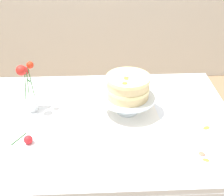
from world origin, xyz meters
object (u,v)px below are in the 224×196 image
Objects in this scene: cake_stand at (128,99)px; layer_cake at (128,87)px; dining_table at (102,137)px; fallen_rose at (28,140)px; flower_vase at (29,92)px.

layer_cake is at bearing -117.76° from cake_stand.
dining_table is 4.83× the size of cake_stand.
layer_cake is (-0.00, -0.00, 0.08)m from cake_stand.
layer_cake is at bearing 25.82° from fallen_rose.
dining_table is at bearing -147.42° from layer_cake.
dining_table is at bearing -19.86° from flower_vase.
cake_stand is 2.80× the size of fallen_rose.
dining_table is 0.24m from cake_stand.
flower_vase is at bearing 95.75° from fallen_rose.
layer_cake is 2.20× the size of fallen_rose.
cake_stand is 0.52m from flower_vase.
cake_stand is at bearing 25.83° from fallen_rose.
cake_stand is (0.14, 0.09, 0.18)m from dining_table.
flower_vase is (-0.52, 0.05, 0.04)m from cake_stand.
cake_stand is at bearing 62.24° from layer_cake.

